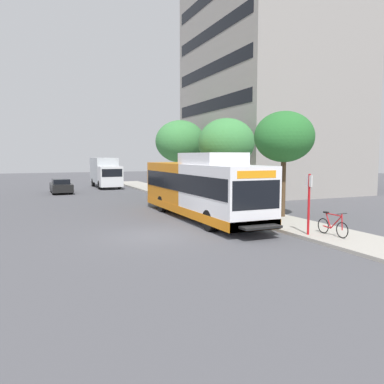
{
  "coord_description": "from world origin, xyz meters",
  "views": [
    {
      "loc": [
        -5.12,
        -16.07,
        3.51
      ],
      "look_at": [
        2.89,
        2.57,
        1.6
      ],
      "focal_mm": 36.37,
      "sensor_mm": 36.0,
      "label": 1
    }
  ],
  "objects_px": {
    "street_tree_far_block": "(180,142)",
    "bicycle_parked": "(333,226)",
    "bus_stop_sign_pole": "(309,199)",
    "street_tree_mid_block": "(226,143)",
    "parked_car_far_lane": "(61,186)",
    "transit_bus": "(200,188)",
    "street_tree_near_stop": "(284,137)",
    "box_truck_background": "(105,172)"
  },
  "relations": [
    {
      "from": "bus_stop_sign_pole",
      "to": "street_tree_near_stop",
      "type": "xyz_separation_m",
      "value": [
        2.03,
        4.56,
        2.86
      ]
    },
    {
      "from": "street_tree_far_block",
      "to": "bicycle_parked",
      "type": "bearing_deg",
      "value": -93.59
    },
    {
      "from": "bicycle_parked",
      "to": "parked_car_far_lane",
      "type": "distance_m",
      "value": 27.17
    },
    {
      "from": "bicycle_parked",
      "to": "street_tree_near_stop",
      "type": "xyz_separation_m",
      "value": [
        1.24,
        5.15,
        3.94
      ]
    },
    {
      "from": "bicycle_parked",
      "to": "street_tree_mid_block",
      "type": "bearing_deg",
      "value": 83.06
    },
    {
      "from": "street_tree_far_block",
      "to": "box_truck_background",
      "type": "relative_size",
      "value": 0.94
    },
    {
      "from": "bicycle_parked",
      "to": "street_tree_near_stop",
      "type": "relative_size",
      "value": 0.3
    },
    {
      "from": "street_tree_near_stop",
      "to": "street_tree_mid_block",
      "type": "relative_size",
      "value": 0.96
    },
    {
      "from": "parked_car_far_lane",
      "to": "box_truck_background",
      "type": "height_order",
      "value": "box_truck_background"
    },
    {
      "from": "parked_car_far_lane",
      "to": "box_truck_background",
      "type": "distance_m",
      "value": 7.01
    },
    {
      "from": "street_tree_near_stop",
      "to": "box_truck_background",
      "type": "xyz_separation_m",
      "value": [
        -4.97,
        25.31,
        -2.76
      ]
    },
    {
      "from": "bicycle_parked",
      "to": "street_tree_near_stop",
      "type": "bearing_deg",
      "value": 76.46
    },
    {
      "from": "bus_stop_sign_pole",
      "to": "street_tree_mid_block",
      "type": "height_order",
      "value": "street_tree_mid_block"
    },
    {
      "from": "street_tree_far_block",
      "to": "box_truck_background",
      "type": "xyz_separation_m",
      "value": [
        -5.03,
        9.69,
        -3.04
      ]
    },
    {
      "from": "box_truck_background",
      "to": "street_tree_mid_block",
      "type": "bearing_deg",
      "value": -74.04
    },
    {
      "from": "transit_bus",
      "to": "bicycle_parked",
      "type": "distance_m",
      "value": 7.73
    },
    {
      "from": "street_tree_mid_block",
      "to": "box_truck_background",
      "type": "xyz_separation_m",
      "value": [
        -5.21,
        18.23,
        -2.69
      ]
    },
    {
      "from": "transit_bus",
      "to": "street_tree_far_block",
      "type": "relative_size",
      "value": 1.86
    },
    {
      "from": "transit_bus",
      "to": "street_tree_near_stop",
      "type": "height_order",
      "value": "street_tree_near_stop"
    },
    {
      "from": "street_tree_far_block",
      "to": "parked_car_far_lane",
      "type": "bearing_deg",
      "value": 153.88
    },
    {
      "from": "transit_bus",
      "to": "street_tree_mid_block",
      "type": "relative_size",
      "value": 2.03
    },
    {
      "from": "street_tree_near_stop",
      "to": "street_tree_mid_block",
      "type": "bearing_deg",
      "value": 87.99
    },
    {
      "from": "bus_stop_sign_pole",
      "to": "bicycle_parked",
      "type": "relative_size",
      "value": 1.48
    },
    {
      "from": "bus_stop_sign_pole",
      "to": "box_truck_background",
      "type": "distance_m",
      "value": 30.01
    },
    {
      "from": "bus_stop_sign_pole",
      "to": "bicycle_parked",
      "type": "height_order",
      "value": "bus_stop_sign_pole"
    },
    {
      "from": "street_tree_near_stop",
      "to": "box_truck_background",
      "type": "distance_m",
      "value": 25.94
    },
    {
      "from": "street_tree_mid_block",
      "to": "street_tree_far_block",
      "type": "xyz_separation_m",
      "value": [
        -0.18,
        8.54,
        0.35
      ]
    },
    {
      "from": "transit_bus",
      "to": "bicycle_parked",
      "type": "height_order",
      "value": "transit_bus"
    },
    {
      "from": "transit_bus",
      "to": "street_tree_near_stop",
      "type": "relative_size",
      "value": 2.12
    },
    {
      "from": "bus_stop_sign_pole",
      "to": "box_truck_background",
      "type": "relative_size",
      "value": 0.37
    },
    {
      "from": "street_tree_near_stop",
      "to": "parked_car_far_lane",
      "type": "relative_size",
      "value": 1.28
    },
    {
      "from": "street_tree_far_block",
      "to": "box_truck_background",
      "type": "distance_m",
      "value": 11.33
    },
    {
      "from": "street_tree_far_block",
      "to": "parked_car_far_lane",
      "type": "distance_m",
      "value": 11.96
    },
    {
      "from": "parked_car_far_lane",
      "to": "bicycle_parked",
      "type": "bearing_deg",
      "value": -71.16
    },
    {
      "from": "box_truck_background",
      "to": "parked_car_far_lane",
      "type": "bearing_deg",
      "value": -136.75
    },
    {
      "from": "bus_stop_sign_pole",
      "to": "street_tree_mid_block",
      "type": "xyz_separation_m",
      "value": [
        2.28,
        11.64,
        2.78
      ]
    },
    {
      "from": "bus_stop_sign_pole",
      "to": "parked_car_far_lane",
      "type": "bearing_deg",
      "value": 107.63
    },
    {
      "from": "street_tree_far_block",
      "to": "street_tree_near_stop",
      "type": "bearing_deg",
      "value": -90.24
    },
    {
      "from": "transit_bus",
      "to": "bus_stop_sign_pole",
      "type": "distance_m",
      "value": 6.81
    },
    {
      "from": "bus_stop_sign_pole",
      "to": "street_tree_mid_block",
      "type": "distance_m",
      "value": 12.18
    },
    {
      "from": "transit_bus",
      "to": "bus_stop_sign_pole",
      "type": "bearing_deg",
      "value": -71.88
    },
    {
      "from": "bicycle_parked",
      "to": "box_truck_background",
      "type": "bearing_deg",
      "value": 96.98
    }
  ]
}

